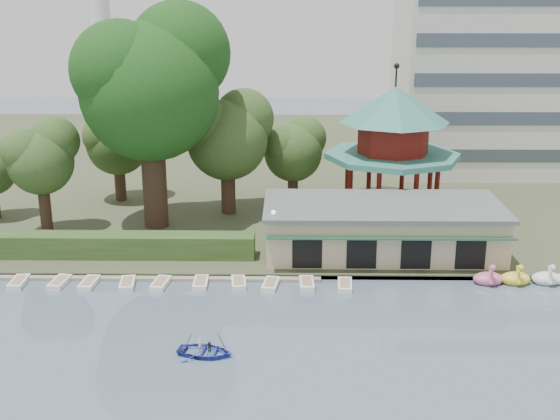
{
  "coord_description": "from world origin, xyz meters",
  "views": [
    {
      "loc": [
        2.72,
        -30.36,
        20.01
      ],
      "look_at": [
        2.0,
        18.0,
        5.0
      ],
      "focal_mm": 45.0,
      "sensor_mm": 36.0,
      "label": 1
    }
  ],
  "objects_px": {
    "dock": "(90,276)",
    "big_tree": "(151,80)",
    "pavilion": "(393,138)",
    "rowboat_with_passengers": "(205,348)",
    "boathouse": "(382,227)"
  },
  "relations": [
    {
      "from": "pavilion",
      "to": "rowboat_with_passengers",
      "type": "bearing_deg",
      "value": -118.28
    },
    {
      "from": "boathouse",
      "to": "rowboat_with_passengers",
      "type": "relative_size",
      "value": 3.69
    },
    {
      "from": "dock",
      "to": "pavilion",
      "type": "bearing_deg",
      "value": 31.66
    },
    {
      "from": "dock",
      "to": "rowboat_with_passengers",
      "type": "bearing_deg",
      "value": -49.33
    },
    {
      "from": "boathouse",
      "to": "rowboat_with_passengers",
      "type": "bearing_deg",
      "value": -126.76
    },
    {
      "from": "dock",
      "to": "big_tree",
      "type": "distance_m",
      "value": 17.32
    },
    {
      "from": "dock",
      "to": "big_tree",
      "type": "height_order",
      "value": "big_tree"
    },
    {
      "from": "pavilion",
      "to": "dock",
      "type": "bearing_deg",
      "value": -148.34
    },
    {
      "from": "dock",
      "to": "boathouse",
      "type": "bearing_deg",
      "value": 12.24
    },
    {
      "from": "boathouse",
      "to": "rowboat_with_passengers",
      "type": "height_order",
      "value": "boathouse"
    },
    {
      "from": "big_tree",
      "to": "rowboat_with_passengers",
      "type": "distance_m",
      "value": 26.64
    },
    {
      "from": "big_tree",
      "to": "rowboat_with_passengers",
      "type": "bearing_deg",
      "value": -73.38
    },
    {
      "from": "big_tree",
      "to": "pavilion",
      "type": "bearing_deg",
      "value": 10.36
    },
    {
      "from": "rowboat_with_passengers",
      "to": "pavilion",
      "type": "bearing_deg",
      "value": 61.72
    },
    {
      "from": "boathouse",
      "to": "dock",
      "type": "bearing_deg",
      "value": -167.76
    }
  ]
}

